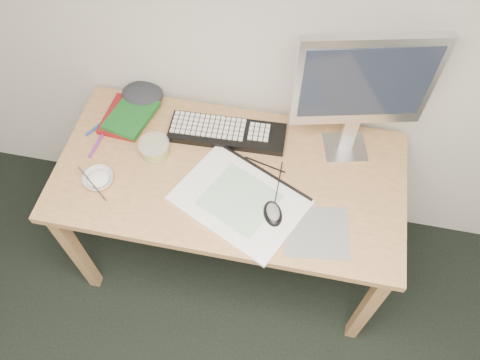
% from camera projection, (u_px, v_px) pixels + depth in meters
% --- Properties ---
extents(desk, '(1.40, 0.70, 0.75)m').
position_uv_depth(desk, '(230.00, 185.00, 1.94)').
color(desk, tan).
rests_on(desk, ground).
extents(mousepad, '(0.27, 0.25, 0.00)m').
position_uv_depth(mousepad, '(316.00, 232.00, 1.73)').
color(mousepad, gray).
rests_on(mousepad, desk).
extents(sketchpad, '(0.57, 0.51, 0.01)m').
position_uv_depth(sketchpad, '(240.00, 200.00, 1.80)').
color(sketchpad, white).
rests_on(sketchpad, desk).
extents(keyboard, '(0.50, 0.18, 0.03)m').
position_uv_depth(keyboard, '(227.00, 133.00, 1.97)').
color(keyboard, black).
rests_on(keyboard, desk).
extents(monitor, '(0.49, 0.19, 0.58)m').
position_uv_depth(monitor, '(364.00, 86.00, 1.64)').
color(monitor, silver).
rests_on(monitor, desk).
extents(mouse, '(0.11, 0.13, 0.04)m').
position_uv_depth(mouse, '(273.00, 212.00, 1.74)').
color(mouse, black).
rests_on(mouse, sketchpad).
extents(rice_bowl, '(0.12, 0.12, 0.04)m').
position_uv_depth(rice_bowl, '(99.00, 179.00, 1.84)').
color(rice_bowl, silver).
rests_on(rice_bowl, desk).
extents(chopsticks, '(0.17, 0.14, 0.02)m').
position_uv_depth(chopsticks, '(92.00, 183.00, 1.80)').
color(chopsticks, silver).
rests_on(chopsticks, rice_bowl).
extents(fruit_tub, '(0.14, 0.14, 0.06)m').
position_uv_depth(fruit_tub, '(155.00, 148.00, 1.90)').
color(fruit_tub, '#E9D252').
rests_on(fruit_tub, desk).
extents(book_red, '(0.19, 0.24, 0.02)m').
position_uv_depth(book_red, '(126.00, 117.00, 2.02)').
color(book_red, maroon).
rests_on(book_red, desk).
extents(book_green, '(0.21, 0.25, 0.02)m').
position_uv_depth(book_green, '(131.00, 115.00, 2.00)').
color(book_green, '#165A1E').
rests_on(book_green, book_red).
extents(cloth_lump, '(0.16, 0.14, 0.06)m').
position_uv_depth(cloth_lump, '(142.00, 95.00, 2.06)').
color(cloth_lump, '#222528').
rests_on(cloth_lump, desk).
extents(pencil_pink, '(0.16, 0.04, 0.01)m').
position_uv_depth(pencil_pink, '(241.00, 163.00, 1.90)').
color(pencil_pink, '#CC668F').
rests_on(pencil_pink, desk).
extents(pencil_tan, '(0.13, 0.10, 0.01)m').
position_uv_depth(pencil_tan, '(236.00, 160.00, 1.91)').
color(pencil_tan, tan).
rests_on(pencil_tan, desk).
extents(pencil_black, '(0.17, 0.05, 0.01)m').
position_uv_depth(pencil_black, '(265.00, 165.00, 1.89)').
color(pencil_black, black).
rests_on(pencil_black, desk).
extents(marker_blue, '(0.07, 0.12, 0.01)m').
position_uv_depth(marker_blue, '(98.00, 126.00, 2.00)').
color(marker_blue, '#1C4499').
rests_on(marker_blue, desk).
extents(marker_orange, '(0.03, 0.12, 0.01)m').
position_uv_depth(marker_orange, '(107.00, 124.00, 2.01)').
color(marker_orange, orange).
rests_on(marker_orange, desk).
extents(marker_purple, '(0.02, 0.14, 0.01)m').
position_uv_depth(marker_purple, '(97.00, 144.00, 1.95)').
color(marker_purple, '#792791').
rests_on(marker_purple, desk).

